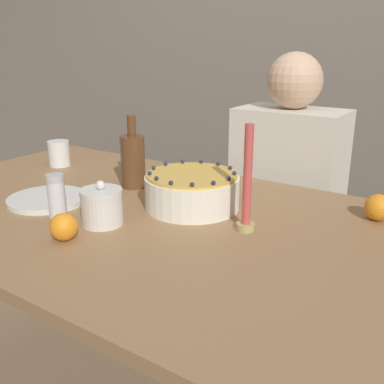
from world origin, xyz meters
TOP-DOWN VIEW (x-y plane):
  - wall_behind at (0.00, 1.40)m, footprint 8.00×0.05m
  - dining_table at (0.00, 0.00)m, footprint 1.66×0.96m
  - cake at (0.12, 0.11)m, footprint 0.27×0.27m
  - sugar_bowl at (-0.01, -0.13)m, footprint 0.11×0.11m
  - sugar_shaker at (-0.13, -0.18)m, footprint 0.05×0.05m
  - plate_stack at (-0.27, -0.10)m, footprint 0.24×0.24m
  - candle at (0.33, 0.05)m, footprint 0.05×0.05m
  - bottle at (-0.16, 0.16)m, footprint 0.08×0.08m
  - cup at (-0.58, 0.21)m, footprint 0.08×0.08m
  - orange_fruit_0 at (0.59, 0.31)m, footprint 0.07×0.07m
  - orange_fruit_1 at (-0.01, -0.26)m, footprint 0.07×0.07m
  - person_man_blue_shirt at (0.18, 0.68)m, footprint 0.40×0.34m

SIDE VIEW (x-z plane):
  - person_man_blue_shirt at x=0.18m, z-range -0.08..1.13m
  - dining_table at x=0.00m, z-range 0.28..1.06m
  - plate_stack at x=-0.27m, z-range 0.78..0.79m
  - orange_fruit_1 at x=-0.01m, z-range 0.78..0.85m
  - orange_fruit_0 at x=0.59m, z-range 0.78..0.85m
  - cup at x=-0.58m, z-range 0.78..0.88m
  - sugar_bowl at x=-0.01m, z-range 0.77..0.89m
  - cake at x=0.12m, z-range 0.77..0.89m
  - sugar_shaker at x=-0.13m, z-range 0.78..0.91m
  - bottle at x=-0.16m, z-range 0.75..0.99m
  - candle at x=0.33m, z-range 0.75..1.03m
  - wall_behind at x=0.00m, z-range 0.00..2.60m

